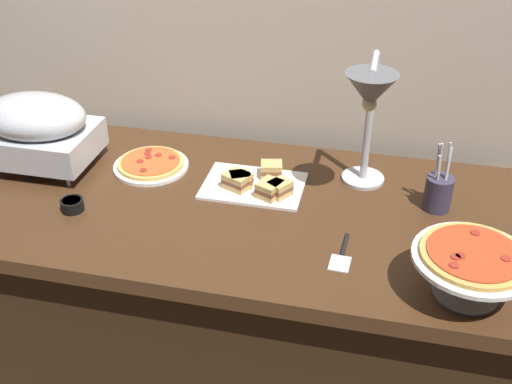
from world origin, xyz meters
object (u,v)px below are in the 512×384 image
(pizza_plate_center, at_px, (473,261))
(sauce_cup_near, at_px, (72,205))
(heat_lamp, at_px, (370,101))
(utensil_holder, at_px, (438,192))
(chafing_dish, at_px, (36,128))
(serving_spatula, at_px, (342,254))
(pizza_plate_front, at_px, (151,164))
(sandwich_platter, at_px, (257,183))

(pizza_plate_center, height_order, sauce_cup_near, pizza_plate_center)
(heat_lamp, xyz_separation_m, utensil_holder, (0.23, 0.02, -0.28))
(chafing_dish, height_order, pizza_plate_center, chafing_dish)
(utensil_holder, distance_m, serving_spatula, 0.40)
(heat_lamp, height_order, pizza_plate_front, heat_lamp)
(chafing_dish, relative_size, sauce_cup_near, 5.33)
(chafing_dish, xyz_separation_m, sauce_cup_near, (0.23, -0.23, -0.12))
(chafing_dish, bearing_deg, pizza_plate_front, 9.99)
(chafing_dish, distance_m, sauce_cup_near, 0.35)
(heat_lamp, xyz_separation_m, serving_spatula, (-0.02, -0.28, -0.34))
(pizza_plate_front, xyz_separation_m, pizza_plate_center, (1.01, -0.43, 0.10))
(chafing_dish, bearing_deg, sandwich_platter, 0.72)
(chafing_dish, bearing_deg, sauce_cup_near, -45.71)
(sandwich_platter, xyz_separation_m, utensil_holder, (0.56, 0.02, 0.04))
(pizza_plate_center, distance_m, utensil_holder, 0.40)
(chafing_dish, relative_size, pizza_plate_center, 1.25)
(sandwich_platter, distance_m, sauce_cup_near, 0.58)
(chafing_dish, distance_m, sandwich_platter, 0.76)
(pizza_plate_center, xyz_separation_m, serving_spatula, (-0.32, 0.09, -0.11))
(utensil_holder, xyz_separation_m, serving_spatula, (-0.26, -0.30, -0.06))
(serving_spatula, bearing_deg, sauce_cup_near, 177.30)
(chafing_dish, height_order, utensil_holder, chafing_dish)
(chafing_dish, height_order, sauce_cup_near, chafing_dish)
(serving_spatula, bearing_deg, pizza_plate_center, -15.93)
(pizza_plate_front, xyz_separation_m, utensil_holder, (0.95, -0.04, 0.05))
(heat_lamp, distance_m, serving_spatula, 0.44)
(pizza_plate_center, xyz_separation_m, utensil_holder, (-0.07, 0.39, -0.05))
(sandwich_platter, bearing_deg, utensil_holder, 1.76)
(pizza_plate_center, bearing_deg, sandwich_platter, 149.31)
(utensil_holder, bearing_deg, chafing_dish, -178.83)
(heat_lamp, xyz_separation_m, sandwich_platter, (-0.33, -0.00, -0.32))
(pizza_plate_front, bearing_deg, heat_lamp, -4.43)
(sauce_cup_near, relative_size, serving_spatula, 0.41)
(utensil_holder, bearing_deg, heat_lamp, -175.78)
(heat_lamp, bearing_deg, sauce_cup_near, -164.14)
(chafing_dish, distance_m, pizza_plate_center, 1.43)
(pizza_plate_center, height_order, serving_spatula, pizza_plate_center)
(chafing_dish, height_order, heat_lamp, heat_lamp)
(serving_spatula, bearing_deg, utensil_holder, 49.46)
(heat_lamp, bearing_deg, utensil_holder, 4.22)
(chafing_dish, distance_m, utensil_holder, 1.32)
(pizza_plate_front, xyz_separation_m, sauce_cup_near, (-0.14, -0.30, 0.01))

